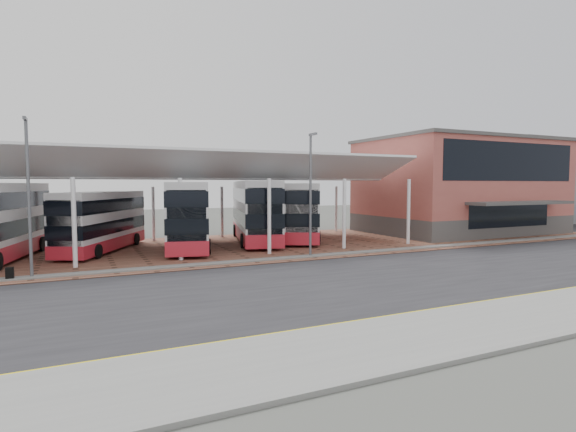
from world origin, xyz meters
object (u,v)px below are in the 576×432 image
bus_2 (102,222)px  terminal (459,186)px  bus_4 (255,212)px  bus_3 (189,215)px  bus_5 (302,211)px

bus_2 → terminal: bearing=26.1°
bus_2 → bus_4: size_ratio=0.82×
bus_3 → bus_4: bus_4 is taller
terminal → bus_2: terminal is taller
terminal → bus_5: terminal is taller
bus_3 → bus_5: bus_3 is taller
bus_4 → bus_5: bearing=14.2°
terminal → bus_5: bearing=176.0°
terminal → bus_3: 27.33m
terminal → bus_2: 33.36m
bus_3 → bus_5: size_ratio=1.04×
terminal → bus_4: bearing=176.8°
bus_2 → bus_3: size_ratio=0.84×
bus_5 → bus_4: bearing=-153.4°
bus_3 → bus_4: size_ratio=0.97×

